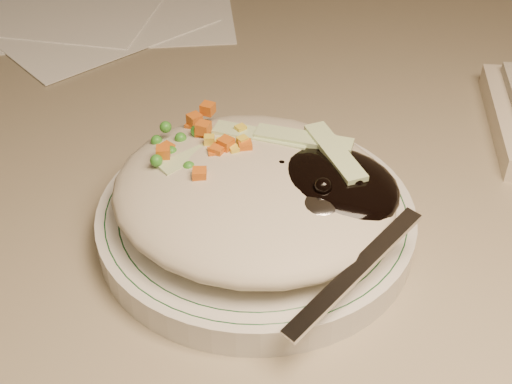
% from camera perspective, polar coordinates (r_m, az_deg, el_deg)
% --- Properties ---
extents(desk, '(1.40, 0.70, 0.74)m').
position_cam_1_polar(desk, '(0.74, 8.66, -8.16)').
color(desk, gray).
rests_on(desk, ground).
extents(plate, '(0.22, 0.22, 0.02)m').
position_cam_1_polar(plate, '(0.50, 0.00, -2.32)').
color(plate, silver).
rests_on(plate, desk).
extents(plate_rim, '(0.21, 0.21, 0.00)m').
position_cam_1_polar(plate_rim, '(0.49, 0.00, -1.44)').
color(plate_rim, '#144723').
rests_on(plate_rim, plate).
extents(meal, '(0.21, 0.19, 0.05)m').
position_cam_1_polar(meal, '(0.48, 0.45, 0.35)').
color(meal, '#BAB097').
rests_on(meal, plate).
extents(papers, '(0.43, 0.33, 0.00)m').
position_cam_1_polar(papers, '(0.86, -15.09, 14.53)').
color(papers, white).
rests_on(papers, desk).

